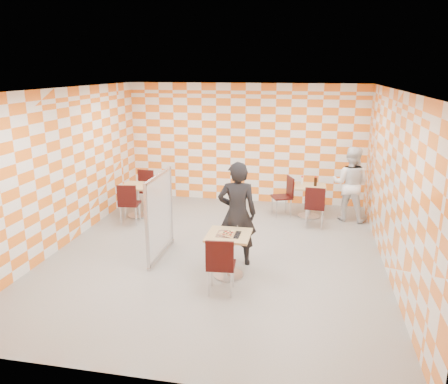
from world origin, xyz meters
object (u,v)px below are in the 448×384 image
second_table (310,196)px  soda_bottle (315,182)px  chair_empty_near (128,201)px  chair_empty_far (144,186)px  partition (160,215)px  man_white (350,184)px  man_dark (237,214)px  main_table (229,248)px  chair_second_side (286,193)px  chair_main_front (220,262)px  empty_table (138,195)px  chair_second_front (315,204)px  sport_bottle (302,180)px

second_table → soda_bottle: bearing=-1.3°
chair_empty_near → chair_empty_far: 1.28m
partition → man_white: size_ratio=0.91×
man_dark → soda_bottle: 3.11m
main_table → chair_second_side: 3.42m
chair_main_front → chair_empty_far: same height
chair_main_front → soda_bottle: soda_bottle is taller
second_table → soda_bottle: soda_bottle is taller
empty_table → chair_second_front: chair_second_front is taller
soda_bottle → sport_bottle: bearing=160.4°
chair_main_front → chair_second_side: same height
main_table → man_white: (2.17, 3.30, 0.34)m
main_table → chair_main_front: bearing=-90.5°
second_table → chair_second_front: 0.73m
sport_bottle → empty_table: bearing=-167.8°
man_white → chair_empty_far: bearing=14.8°
partition → man_white: man_white is taller
chair_second_front → sport_bottle: size_ratio=4.62×
second_table → chair_empty_near: (-3.90, -1.29, 0.04)m
partition → sport_bottle: partition is taller
chair_empty_near → sport_bottle: bearing=20.7°
chair_empty_far → partition: 3.06m
second_table → chair_main_front: size_ratio=0.81×
chair_empty_near → sport_bottle: sport_bottle is taller
second_table → man_white: size_ratio=0.44×
chair_main_front → man_dark: 1.24m
chair_second_front → chair_empty_far: 4.20m
empty_table → soda_bottle: soda_bottle is taller
main_table → empty_table: same height
sport_bottle → soda_bottle: size_ratio=0.87×
main_table → second_table: (1.29, 3.34, 0.00)m
chair_empty_near → partition: size_ratio=0.60×
chair_empty_far → soda_bottle: size_ratio=4.02×
sport_bottle → man_white: bearing=-7.5°
man_dark → man_white: size_ratio=1.09×
chair_main_front → chair_second_front: size_ratio=1.00×
man_dark → sport_bottle: 3.09m
empty_table → man_white: bearing=7.9°
chair_empty_far → man_dark: man_dark is taller
main_table → man_dark: 0.68m
empty_table → second_table: bearing=10.1°
chair_empty_far → soda_bottle: (4.14, 0.01, 0.31)m
main_table → chair_second_side: (0.73, 3.34, 0.04)m
chair_main_front → chair_empty_near: (-2.61, 2.68, 0.00)m
second_table → main_table: bearing=-111.1°
second_table → chair_second_front: size_ratio=0.81×
second_table → empty_table: 3.99m
partition → chair_empty_near: bearing=130.3°
partition → sport_bottle: bearing=49.2°
main_table → soda_bottle: 3.63m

